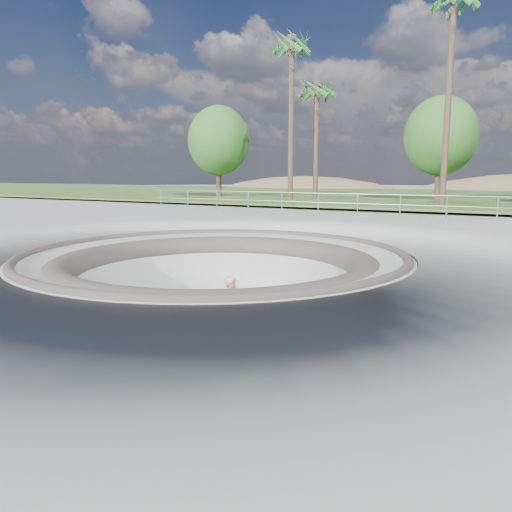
# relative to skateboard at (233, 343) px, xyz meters

# --- Properties ---
(ground) EXTENTS (180.00, 180.00, 0.00)m
(ground) POSITION_rel_skateboard_xyz_m (-1.43, 1.42, 1.83)
(ground) COLOR #9A9B96
(ground) RESTS_ON ground
(skate_bowl) EXTENTS (14.00, 14.00, 4.10)m
(skate_bowl) POSITION_rel_skateboard_xyz_m (-1.43, 1.42, 0.00)
(skate_bowl) COLOR #9A9B96
(skate_bowl) RESTS_ON ground
(grass_strip) EXTENTS (180.00, 36.00, 0.12)m
(grass_strip) POSITION_rel_skateboard_xyz_m (-1.43, 35.42, 2.05)
(grass_strip) COLOR #345421
(grass_strip) RESTS_ON ground
(distant_hills) EXTENTS (103.20, 45.00, 28.60)m
(distant_hills) POSITION_rel_skateboard_xyz_m (2.34, 58.59, -5.19)
(distant_hills) COLOR olive
(distant_hills) RESTS_ON ground
(safety_railing) EXTENTS (25.00, 0.06, 1.03)m
(safety_railing) POSITION_rel_skateboard_xyz_m (-1.43, 13.42, 2.52)
(safety_railing) COLOR #93949B
(safety_railing) RESTS_ON ground
(skateboard) EXTENTS (0.87, 0.40, 0.09)m
(skateboard) POSITION_rel_skateboard_xyz_m (0.00, 0.00, 0.00)
(skateboard) COLOR brown
(skateboard) RESTS_ON ground
(skater) EXTENTS (0.43, 0.61, 1.58)m
(skater) POSITION_rel_skateboard_xyz_m (0.00, -0.00, 0.81)
(skater) COLOR #D59D89
(skater) RESTS_ON skateboard
(palm_a) EXTENTS (2.60, 2.60, 11.69)m
(palm_a) POSITION_rel_skateboard_xyz_m (-9.31, 22.49, 12.20)
(palm_a) COLOR brown
(palm_a) RESTS_ON ground
(palm_b) EXTENTS (2.60, 2.60, 8.97)m
(palm_b) POSITION_rel_skateboard_xyz_m (-8.29, 24.58, 9.69)
(palm_b) COLOR brown
(palm_b) RESTS_ON ground
(palm_c) EXTENTS (2.60, 2.60, 12.52)m
(palm_c) POSITION_rel_skateboard_xyz_m (1.16, 20.90, 12.95)
(palm_c) COLOR brown
(palm_c) RESTS_ON ground
(bushy_tree_left) EXTENTS (5.13, 4.67, 7.40)m
(bushy_tree_left) POSITION_rel_skateboard_xyz_m (-17.06, 25.05, 6.59)
(bushy_tree_left) COLOR brown
(bushy_tree_left) RESTS_ON ground
(bushy_tree_mid) EXTENTS (5.12, 4.65, 7.39)m
(bushy_tree_mid) POSITION_rel_skateboard_xyz_m (-0.41, 28.47, 6.58)
(bushy_tree_mid) COLOR brown
(bushy_tree_mid) RESTS_ON ground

